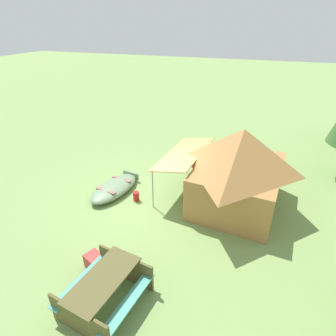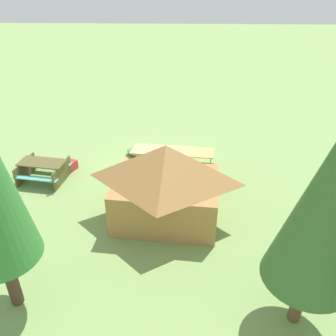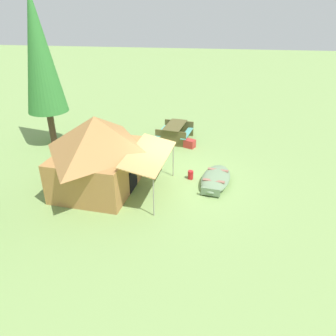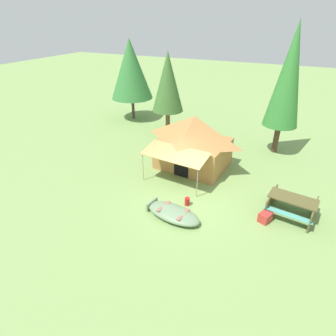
{
  "view_description": "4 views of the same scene",
  "coord_description": "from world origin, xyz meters",
  "px_view_note": "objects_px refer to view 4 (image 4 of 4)",
  "views": [
    {
      "loc": [
        7.55,
        3.29,
        5.65
      ],
      "look_at": [
        -0.16,
        0.57,
        1.27
      ],
      "focal_mm": 30.02,
      "sensor_mm": 36.0,
      "label": 1
    },
    {
      "loc": [
        -1.13,
        12.28,
        7.47
      ],
      "look_at": [
        -0.77,
        1.14,
        0.92
      ],
      "focal_mm": 37.69,
      "sensor_mm": 36.0,
      "label": 2
    },
    {
      "loc": [
        -10.86,
        -1.18,
        6.15
      ],
      "look_at": [
        -0.6,
        0.29,
        0.84
      ],
      "focal_mm": 34.73,
      "sensor_mm": 36.0,
      "label": 3
    },
    {
      "loc": [
        3.45,
        -9.25,
        6.92
      ],
      "look_at": [
        -0.96,
        0.21,
        1.13
      ],
      "focal_mm": 29.62,
      "sensor_mm": 36.0,
      "label": 4
    }
  ],
  "objects_px": {
    "cooler_box": "(265,217)",
    "pine_tree_far_center": "(289,76)",
    "beached_rowboat": "(173,213)",
    "pine_tree_back_left": "(168,82)",
    "pine_tree_back_right": "(131,69)",
    "fuel_can": "(187,201)",
    "canvas_cabin_tent": "(194,141)",
    "picnic_table": "(292,205)"
  },
  "relations": [
    {
      "from": "pine_tree_far_center",
      "to": "cooler_box",
      "type": "bearing_deg",
      "value": -86.31
    },
    {
      "from": "canvas_cabin_tent",
      "to": "fuel_can",
      "type": "xyz_separation_m",
      "value": [
        0.99,
        -3.27,
        -1.23
      ]
    },
    {
      "from": "cooler_box",
      "to": "pine_tree_back_right",
      "type": "relative_size",
      "value": 0.09
    },
    {
      "from": "beached_rowboat",
      "to": "pine_tree_far_center",
      "type": "distance_m",
      "value": 9.25
    },
    {
      "from": "beached_rowboat",
      "to": "cooler_box",
      "type": "bearing_deg",
      "value": 21.06
    },
    {
      "from": "pine_tree_back_left",
      "to": "pine_tree_back_right",
      "type": "height_order",
      "value": "pine_tree_back_right"
    },
    {
      "from": "fuel_can",
      "to": "pine_tree_back_left",
      "type": "distance_m",
      "value": 8.84
    },
    {
      "from": "pine_tree_back_right",
      "to": "picnic_table",
      "type": "bearing_deg",
      "value": -32.62
    },
    {
      "from": "beached_rowboat",
      "to": "pine_tree_back_right",
      "type": "distance_m",
      "value": 12.59
    },
    {
      "from": "beached_rowboat",
      "to": "pine_tree_far_center",
      "type": "xyz_separation_m",
      "value": [
        2.85,
        7.84,
        3.99
      ]
    },
    {
      "from": "fuel_can",
      "to": "canvas_cabin_tent",
      "type": "bearing_deg",
      "value": 106.88
    },
    {
      "from": "canvas_cabin_tent",
      "to": "cooler_box",
      "type": "xyz_separation_m",
      "value": [
        4.06,
        -2.98,
        -1.21
      ]
    },
    {
      "from": "cooler_box",
      "to": "pine_tree_far_center",
      "type": "bearing_deg",
      "value": 93.69
    },
    {
      "from": "cooler_box",
      "to": "pine_tree_back_right",
      "type": "distance_m",
      "value": 14.01
    },
    {
      "from": "picnic_table",
      "to": "canvas_cabin_tent",
      "type": "bearing_deg",
      "value": 156.01
    },
    {
      "from": "canvas_cabin_tent",
      "to": "pine_tree_far_center",
      "type": "relative_size",
      "value": 0.62
    },
    {
      "from": "pine_tree_back_left",
      "to": "fuel_can",
      "type": "bearing_deg",
      "value": -59.42
    },
    {
      "from": "cooler_box",
      "to": "fuel_can",
      "type": "relative_size",
      "value": 1.45
    },
    {
      "from": "picnic_table",
      "to": "cooler_box",
      "type": "height_order",
      "value": "picnic_table"
    },
    {
      "from": "cooler_box",
      "to": "pine_tree_back_left",
      "type": "distance_m",
      "value": 10.45
    },
    {
      "from": "fuel_can",
      "to": "pine_tree_back_left",
      "type": "bearing_deg",
      "value": 120.58
    },
    {
      "from": "beached_rowboat",
      "to": "pine_tree_back_right",
      "type": "height_order",
      "value": "pine_tree_back_right"
    },
    {
      "from": "pine_tree_back_left",
      "to": "pine_tree_far_center",
      "type": "height_order",
      "value": "pine_tree_far_center"
    },
    {
      "from": "fuel_can",
      "to": "pine_tree_back_left",
      "type": "height_order",
      "value": "pine_tree_back_left"
    },
    {
      "from": "pine_tree_back_left",
      "to": "cooler_box",
      "type": "bearing_deg",
      "value": -43.21
    },
    {
      "from": "pine_tree_back_right",
      "to": "pine_tree_far_center",
      "type": "distance_m",
      "value": 10.54
    },
    {
      "from": "cooler_box",
      "to": "pine_tree_back_left",
      "type": "relative_size",
      "value": 0.1
    },
    {
      "from": "fuel_can",
      "to": "beached_rowboat",
      "type": "bearing_deg",
      "value": -102.22
    },
    {
      "from": "picnic_table",
      "to": "cooler_box",
      "type": "distance_m",
      "value": 1.19
    },
    {
      "from": "cooler_box",
      "to": "fuel_can",
      "type": "distance_m",
      "value": 3.08
    },
    {
      "from": "beached_rowboat",
      "to": "cooler_box",
      "type": "relative_size",
      "value": 4.87
    },
    {
      "from": "cooler_box",
      "to": "canvas_cabin_tent",
      "type": "bearing_deg",
      "value": 143.74
    },
    {
      "from": "fuel_can",
      "to": "cooler_box",
      "type": "bearing_deg",
      "value": 5.46
    },
    {
      "from": "canvas_cabin_tent",
      "to": "pine_tree_back_right",
      "type": "distance_m",
      "value": 8.83
    },
    {
      "from": "canvas_cabin_tent",
      "to": "fuel_can",
      "type": "bearing_deg",
      "value": -73.12
    },
    {
      "from": "canvas_cabin_tent",
      "to": "cooler_box",
      "type": "relative_size",
      "value": 8.59
    },
    {
      "from": "beached_rowboat",
      "to": "fuel_can",
      "type": "bearing_deg",
      "value": 77.78
    },
    {
      "from": "cooler_box",
      "to": "pine_tree_back_left",
      "type": "xyz_separation_m",
      "value": [
        -7.28,
        6.84,
        3.06
      ]
    },
    {
      "from": "picnic_table",
      "to": "pine_tree_back_right",
      "type": "height_order",
      "value": "pine_tree_back_right"
    },
    {
      "from": "pine_tree_back_left",
      "to": "pine_tree_back_right",
      "type": "distance_m",
      "value": 3.81
    },
    {
      "from": "canvas_cabin_tent",
      "to": "pine_tree_back_left",
      "type": "relative_size",
      "value": 0.83
    },
    {
      "from": "beached_rowboat",
      "to": "pine_tree_back_left",
      "type": "relative_size",
      "value": 0.47
    }
  ]
}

